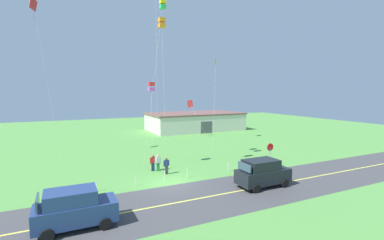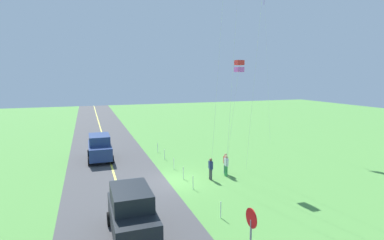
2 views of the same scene
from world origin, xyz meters
TOP-DOWN VIEW (x-y plane):
  - ground_plane at (0.00, 0.00)m, footprint 120.00×120.00m
  - asphalt_road at (0.00, -4.00)m, footprint 120.00×7.00m
  - road_centre_stripe at (0.00, -4.00)m, footprint 120.00×0.16m
  - car_suv_foreground at (6.48, -3.97)m, footprint 4.40×2.12m
  - car_parked_west_near at (-7.56, -4.80)m, footprint 4.40×2.12m
  - stop_sign at (10.67, -0.10)m, footprint 0.76×0.08m
  - person_adult_near at (-0.20, 4.10)m, footprint 0.58×0.22m
  - person_adult_companion at (0.62, 2.52)m, footprint 0.58×0.22m
  - person_child_watcher at (0.26, 3.92)m, footprint 0.58×0.22m
  - kite_red_low at (0.03, 4.96)m, footprint 0.56×1.15m
  - kite_blue_mid at (0.63, 3.38)m, footprint 0.56×1.15m
  - kite_green_far at (-10.13, 13.36)m, footprint 2.27×0.95m
  - kite_pink_drift at (1.65, 5.96)m, footprint 2.55×0.56m
  - kite_orange_near at (11.71, 20.85)m, footprint 2.32×3.15m
  - kite_cyan_top at (13.32, 15.22)m, footprint 2.73×3.73m
  - warehouse_distant at (16.21, 28.29)m, footprint 18.36×10.20m
  - fence_post_0 at (-8.47, 0.70)m, footprint 0.05×0.05m
  - fence_post_1 at (-5.77, 0.70)m, footprint 0.05×0.05m
  - fence_post_2 at (-2.69, 0.70)m, footprint 0.05×0.05m
  - fence_post_3 at (-0.19, 0.70)m, footprint 0.05×0.05m
  - fence_post_4 at (1.93, 0.70)m, footprint 0.05×0.05m
  - fence_post_5 at (6.28, 0.70)m, footprint 0.05×0.05m

SIDE VIEW (x-z plane):
  - ground_plane at x=0.00m, z-range -0.10..0.00m
  - asphalt_road at x=0.00m, z-range 0.00..0.00m
  - road_centre_stripe at x=0.00m, z-range 0.00..0.01m
  - fence_post_0 at x=-8.47m, z-range 0.00..0.90m
  - fence_post_1 at x=-5.77m, z-range 0.00..0.90m
  - fence_post_2 at x=-2.69m, z-range 0.00..0.90m
  - fence_post_3 at x=-0.19m, z-range 0.00..0.90m
  - fence_post_4 at x=1.93m, z-range 0.00..0.90m
  - fence_post_5 at x=6.28m, z-range 0.00..0.90m
  - person_adult_near at x=-0.20m, z-range 0.06..1.66m
  - person_adult_companion at x=0.62m, z-range 0.06..1.66m
  - person_child_watcher at x=0.26m, z-range 0.06..1.66m
  - car_suv_foreground at x=6.48m, z-range 0.03..2.27m
  - car_parked_west_near at x=-7.56m, z-range 0.03..2.27m
  - warehouse_distant at x=16.21m, z-range 0.00..3.50m
  - stop_sign at x=10.67m, z-range 0.52..3.08m
  - kite_orange_near at x=11.71m, z-range 2.40..8.71m
  - kite_red_low at x=0.03m, z-range 3.85..12.46m
  - kite_cyan_top at x=13.32m, z-range 5.73..18.43m
  - kite_blue_mid at x=0.63m, z-range 6.69..21.06m
  - kite_pink_drift at x=1.65m, z-range 7.90..24.72m
  - kite_green_far at x=-10.13m, z-range 7.62..25.21m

